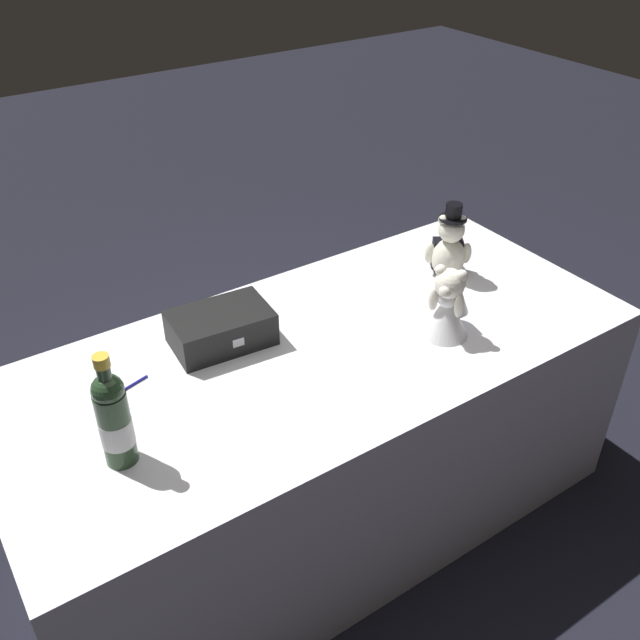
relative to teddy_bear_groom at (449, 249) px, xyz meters
The scene contains 7 objects.
ground_plane 1.09m from the teddy_bear_groom, behind, with size 12.00×12.00×0.00m, color black.
reception_table 0.81m from the teddy_bear_groom, behind, with size 2.05×0.91×0.77m, color white.
teddy_bear_groom is the anchor object (origin of this frame).
teddy_bear_bride 0.37m from the teddy_bear_groom, 132.54° to the right, with size 0.21×0.18×0.25m.
champagne_bottle 1.35m from the teddy_bear_groom, behind, with size 0.08×0.08×0.33m.
signing_pen 1.22m from the teddy_bear_groom, behind, with size 0.15×0.05×0.01m.
gift_case_black 0.89m from the teddy_bear_groom, behind, with size 0.33×0.23×0.11m.
Camera 1 is at (-1.00, -1.48, 2.10)m, focal length 39.49 mm.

